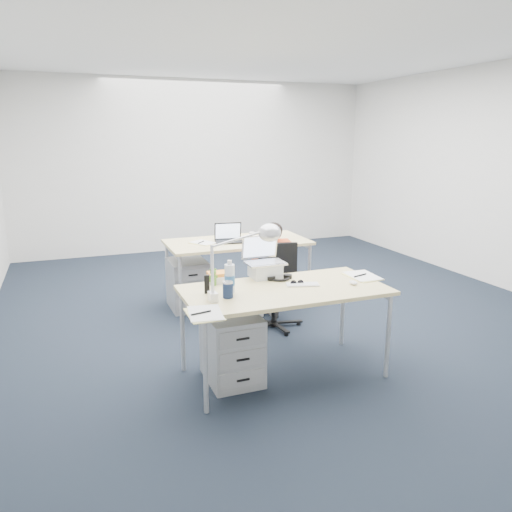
# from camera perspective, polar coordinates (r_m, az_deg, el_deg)

# --- Properties ---
(floor) EXTENTS (7.00, 7.00, 0.00)m
(floor) POSITION_cam_1_polar(r_m,az_deg,el_deg) (5.54, 2.98, -6.46)
(floor) COLOR black
(floor) RESTS_ON ground
(room) EXTENTS (6.02, 7.02, 2.80)m
(room) POSITION_cam_1_polar(r_m,az_deg,el_deg) (5.21, 3.22, 11.53)
(room) COLOR silver
(room) RESTS_ON ground
(desk_near) EXTENTS (1.60, 0.80, 0.73)m
(desk_near) POSITION_cam_1_polar(r_m,az_deg,el_deg) (3.95, 3.28, -4.35)
(desk_near) COLOR #D2BD79
(desk_near) RESTS_ON ground
(desk_far) EXTENTS (1.60, 0.80, 0.73)m
(desk_far) POSITION_cam_1_polar(r_m,az_deg,el_deg) (5.71, -2.14, 1.29)
(desk_far) COLOR #D2BD79
(desk_far) RESTS_ON ground
(office_chair) EXTENTS (0.69, 0.69, 0.91)m
(office_chair) POSITION_cam_1_polar(r_m,az_deg,el_deg) (5.04, 2.08, -5.42)
(office_chair) COLOR black
(office_chair) RESTS_ON ground
(seated_person) EXTENTS (0.38, 0.61, 1.07)m
(seated_person) POSITION_cam_1_polar(r_m,az_deg,el_deg) (5.10, 1.68, -1.88)
(seated_person) COLOR #C5421C
(seated_person) RESTS_ON ground
(drawer_pedestal_near) EXTENTS (0.40, 0.50, 0.55)m
(drawer_pedestal_near) POSITION_cam_1_polar(r_m,az_deg,el_deg) (4.00, -2.77, -10.37)
(drawer_pedestal_near) COLOR #9C9FA1
(drawer_pedestal_near) RESTS_ON ground
(drawer_pedestal_far) EXTENTS (0.40, 0.50, 0.55)m
(drawer_pedestal_far) POSITION_cam_1_polar(r_m,az_deg,el_deg) (5.67, -7.80, -3.20)
(drawer_pedestal_far) COLOR #9C9FA1
(drawer_pedestal_far) RESTS_ON ground
(silver_laptop) EXTENTS (0.32, 0.26, 0.34)m
(silver_laptop) POSITION_cam_1_polar(r_m,az_deg,el_deg) (4.19, 1.07, -0.19)
(silver_laptop) COLOR silver
(silver_laptop) RESTS_ON desk_near
(wireless_keyboard) EXTENTS (0.28, 0.18, 0.01)m
(wireless_keyboard) POSITION_cam_1_polar(r_m,az_deg,el_deg) (4.03, 5.35, -3.25)
(wireless_keyboard) COLOR white
(wireless_keyboard) RESTS_ON desk_near
(computer_mouse) EXTENTS (0.06, 0.09, 0.03)m
(computer_mouse) POSITION_cam_1_polar(r_m,az_deg,el_deg) (4.10, 11.05, -3.01)
(computer_mouse) COLOR white
(computer_mouse) RESTS_ON desk_near
(headphones) EXTENTS (0.22, 0.17, 0.04)m
(headphones) POSITION_cam_1_polar(r_m,az_deg,el_deg) (4.18, 2.71, -2.43)
(headphones) COLOR black
(headphones) RESTS_ON desk_near
(can_koozie) EXTENTS (0.09, 0.09, 0.13)m
(can_koozie) POSITION_cam_1_polar(r_m,az_deg,el_deg) (3.70, -3.23, -3.84)
(can_koozie) COLOR #152344
(can_koozie) RESTS_ON desk_near
(water_bottle) EXTENTS (0.09, 0.09, 0.26)m
(water_bottle) POSITION_cam_1_polar(r_m,az_deg,el_deg) (3.80, -3.03, -2.37)
(water_bottle) COLOR silver
(water_bottle) RESTS_ON desk_near
(bear_figurine) EXTENTS (0.08, 0.07, 0.14)m
(bear_figurine) POSITION_cam_1_polar(r_m,az_deg,el_deg) (4.01, -4.91, -2.38)
(bear_figurine) COLOR #36771F
(bear_figurine) RESTS_ON desk_near
(book_stack) EXTENTS (0.22, 0.20, 0.08)m
(book_stack) POSITION_cam_1_polar(r_m,az_deg,el_deg) (4.10, -4.24, -2.42)
(book_stack) COLOR silver
(book_stack) RESTS_ON desk_near
(cordless_phone) EXTENTS (0.04, 0.03, 0.14)m
(cordless_phone) POSITION_cam_1_polar(r_m,az_deg,el_deg) (3.81, -5.64, -3.22)
(cordless_phone) COLOR black
(cordless_phone) RESTS_ON desk_near
(papers_left) EXTENTS (0.25, 0.33, 0.01)m
(papers_left) POSITION_cam_1_polar(r_m,az_deg,el_deg) (3.39, -5.95, -6.61)
(papers_left) COLOR #E8DF86
(papers_left) RESTS_ON desk_near
(papers_right) EXTENTS (0.22, 0.32, 0.01)m
(papers_right) POSITION_cam_1_polar(r_m,az_deg,el_deg) (4.34, 12.04, -2.29)
(papers_right) COLOR #E8DF86
(papers_right) RESTS_ON desk_near
(sunglasses) EXTENTS (0.12, 0.07, 0.03)m
(sunglasses) POSITION_cam_1_polar(r_m,az_deg,el_deg) (4.04, 4.71, -3.10)
(sunglasses) COLOR black
(sunglasses) RESTS_ON desk_near
(desk_lamp) EXTENTS (0.53, 0.37, 0.57)m
(desk_lamp) POSITION_cam_1_polar(r_m,az_deg,el_deg) (3.61, -2.44, -0.62)
(desk_lamp) COLOR silver
(desk_lamp) RESTS_ON desk_near
(dark_laptop) EXTENTS (0.35, 0.34, 0.22)m
(dark_laptop) POSITION_cam_1_polar(r_m,az_deg,el_deg) (5.60, -3.07, 2.69)
(dark_laptop) COLOR black
(dark_laptop) RESTS_ON desk_far
(far_cup) EXTENTS (0.08, 0.08, 0.09)m
(far_cup) POSITION_cam_1_polar(r_m,az_deg,el_deg) (5.73, -0.48, 2.30)
(far_cup) COLOR white
(far_cup) RESTS_ON desk_far
(far_papers) EXTENTS (0.31, 0.33, 0.01)m
(far_papers) POSITION_cam_1_polar(r_m,az_deg,el_deg) (5.60, -6.10, 1.49)
(far_papers) COLOR white
(far_papers) RESTS_ON desk_far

